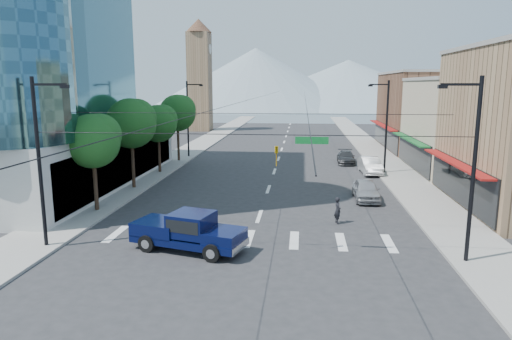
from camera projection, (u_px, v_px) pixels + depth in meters
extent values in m
plane|color=#28282B|center=(249.00, 248.00, 24.34)|extent=(160.00, 160.00, 0.00)
cube|color=gray|center=(198.00, 146.00, 64.63)|extent=(4.00, 120.00, 0.15)
cube|color=gray|center=(370.00, 148.00, 62.23)|extent=(4.00, 120.00, 0.15)
cube|color=tan|center=(478.00, 127.00, 44.97)|extent=(12.00, 14.00, 9.00)
cube|color=brown|center=(433.00, 112.00, 60.52)|extent=(12.00, 18.00, 10.00)
cube|color=#8C6B4C|center=(200.00, 82.00, 84.95)|extent=(4.00, 4.00, 18.00)
cone|color=brown|center=(198.00, 25.00, 83.06)|extent=(4.80, 4.80, 2.40)
cone|color=gray|center=(256.00, 78.00, 170.47)|extent=(80.00, 80.00, 22.00)
cone|color=gray|center=(348.00, 84.00, 177.11)|extent=(90.00, 90.00, 18.00)
cylinder|color=black|center=(95.00, 179.00, 30.90)|extent=(0.28, 0.28, 4.55)
sphere|color=#1A4D19|center=(93.00, 141.00, 30.42)|extent=(3.64, 3.64, 3.64)
sphere|color=#1A4D19|center=(100.00, 135.00, 30.60)|extent=(2.86, 2.86, 2.86)
cylinder|color=black|center=(133.00, 159.00, 37.70)|extent=(0.28, 0.28, 5.11)
sphere|color=#1A4D19|center=(131.00, 123.00, 37.16)|extent=(4.09, 4.09, 4.09)
sphere|color=#1A4D19|center=(137.00, 118.00, 37.34)|extent=(3.21, 3.21, 3.21)
cylinder|color=black|center=(159.00, 150.00, 44.59)|extent=(0.28, 0.28, 4.55)
sphere|color=#1A4D19|center=(158.00, 124.00, 44.11)|extent=(3.64, 3.64, 3.64)
sphere|color=#1A4D19|center=(163.00, 119.00, 44.29)|extent=(2.86, 2.86, 2.86)
cylinder|color=black|center=(178.00, 139.00, 51.38)|extent=(0.28, 0.28, 5.11)
sphere|color=#1A4D19|center=(177.00, 113.00, 50.85)|extent=(4.09, 4.09, 4.09)
sphere|color=#1A4D19|center=(181.00, 109.00, 51.03)|extent=(3.21, 3.21, 3.21)
cylinder|color=black|center=(39.00, 165.00, 23.61)|extent=(0.20, 0.20, 9.00)
cylinder|color=black|center=(473.00, 173.00, 21.45)|extent=(0.20, 0.20, 9.00)
cylinder|color=black|center=(246.00, 134.00, 22.22)|extent=(21.60, 0.04, 0.04)
imported|color=gold|center=(276.00, 156.00, 22.26)|extent=(0.16, 0.20, 1.00)
cube|color=#0C6626|center=(312.00, 140.00, 21.94)|extent=(1.60, 0.06, 0.35)
cylinder|color=black|center=(188.00, 120.00, 53.92)|extent=(0.20, 0.20, 9.00)
cube|color=black|center=(194.00, 85.00, 53.07)|extent=(1.80, 0.12, 0.12)
cube|color=black|center=(201.00, 85.00, 53.01)|extent=(0.40, 0.25, 0.18)
cylinder|color=black|center=(386.00, 128.00, 43.94)|extent=(0.20, 0.20, 9.00)
cube|color=black|center=(379.00, 85.00, 43.27)|extent=(1.80, 0.12, 0.12)
cube|color=black|center=(370.00, 86.00, 43.37)|extent=(0.40, 0.25, 0.18)
cube|color=#080F3A|center=(189.00, 239.00, 23.96)|extent=(6.31, 3.69, 0.38)
cube|color=#080F3A|center=(225.00, 236.00, 23.12)|extent=(2.22, 2.45, 0.59)
cube|color=#080F3A|center=(192.00, 224.00, 23.73)|extent=(2.52, 2.48, 1.19)
cube|color=black|center=(192.00, 222.00, 23.71)|extent=(2.32, 2.45, 0.65)
cube|color=#080F3A|center=(160.00, 227.00, 24.50)|extent=(2.98, 2.75, 0.70)
cube|color=silver|center=(240.00, 246.00, 22.89)|extent=(0.68, 2.01, 0.38)
cube|color=silver|center=(141.00, 233.00, 25.03)|extent=(0.68, 2.01, 0.32)
cylinder|color=black|center=(212.00, 253.00, 22.37)|extent=(0.96, 0.56, 0.91)
cylinder|color=black|center=(229.00, 240.00, 24.25)|extent=(0.96, 0.56, 0.91)
cylinder|color=black|center=(147.00, 243.00, 23.73)|extent=(0.96, 0.56, 0.91)
cylinder|color=black|center=(168.00, 232.00, 25.61)|extent=(0.96, 0.56, 0.91)
imported|color=black|center=(338.00, 210.00, 28.57)|extent=(0.56, 0.70, 1.68)
imported|color=#A2A2A7|center=(366.00, 190.00, 34.40)|extent=(1.82, 4.52, 1.54)
imported|color=silver|center=(370.00, 165.00, 44.60)|extent=(1.98, 4.99, 1.62)
imported|color=#323335|center=(346.00, 157.00, 50.45)|extent=(2.00, 4.67, 1.34)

